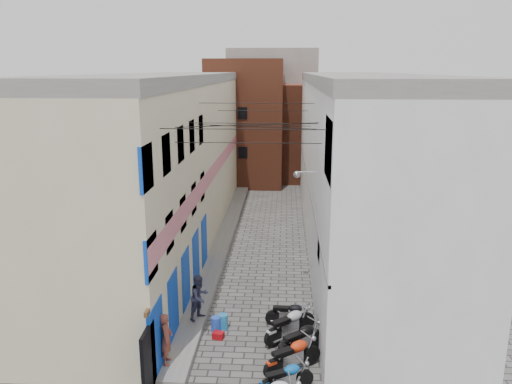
% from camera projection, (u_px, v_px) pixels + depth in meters
% --- Properties ---
extents(plinth, '(0.90, 26.00, 0.25)m').
position_uv_depth(plinth, '(224.00, 240.00, 27.34)').
color(plinth, slate).
rests_on(plinth, ground).
extents(building_left, '(5.10, 27.00, 9.00)m').
position_uv_depth(building_left, '(167.00, 161.00, 26.42)').
color(building_left, '#BDB48F').
rests_on(building_left, ground).
extents(building_right, '(5.94, 26.00, 9.00)m').
position_uv_depth(building_right, '(357.00, 163.00, 25.88)').
color(building_right, silver).
rests_on(building_right, ground).
extents(building_far_brick_left, '(6.00, 6.00, 10.00)m').
position_uv_depth(building_far_brick_left, '(246.00, 122.00, 40.71)').
color(building_far_brick_left, brown).
rests_on(building_far_brick_left, ground).
extents(building_far_brick_right, '(5.00, 6.00, 8.00)m').
position_uv_depth(building_far_brick_right, '(306.00, 132.00, 42.60)').
color(building_far_brick_right, brown).
rests_on(building_far_brick_right, ground).
extents(building_far_concrete, '(8.00, 5.00, 11.00)m').
position_uv_depth(building_far_concrete, '(272.00, 110.00, 46.29)').
color(building_far_concrete, slate).
rests_on(building_far_concrete, ground).
extents(far_shopfront, '(2.00, 0.30, 2.40)m').
position_uv_depth(far_shopfront, '(269.00, 175.00, 38.79)').
color(far_shopfront, black).
rests_on(far_shopfront, ground).
extents(overhead_wires, '(5.80, 13.02, 1.32)m').
position_uv_depth(overhead_wires, '(255.00, 122.00, 20.36)').
color(overhead_wires, black).
rests_on(overhead_wires, ground).
extents(motorcycle_c, '(1.87, 1.32, 1.04)m').
position_uv_depth(motorcycle_c, '(286.00, 377.00, 14.53)').
color(motorcycle_c, '#0A53A3').
rests_on(motorcycle_c, ground).
extents(motorcycle_d, '(2.10, 1.75, 1.22)m').
position_uv_depth(motorcycle_d, '(293.00, 354.00, 15.51)').
color(motorcycle_d, red).
rests_on(motorcycle_d, ground).
extents(motorcycle_e, '(2.01, 1.82, 1.20)m').
position_uv_depth(motorcycle_e, '(302.00, 338.00, 16.45)').
color(motorcycle_e, black).
rests_on(motorcycle_e, ground).
extents(motorcycle_f, '(2.08, 1.93, 1.25)m').
position_uv_depth(motorcycle_f, '(290.00, 323.00, 17.35)').
color(motorcycle_f, '#B9B8BE').
rests_on(motorcycle_f, ground).
extents(motorcycle_g, '(1.86, 0.70, 1.05)m').
position_uv_depth(motorcycle_g, '(290.00, 313.00, 18.31)').
color(motorcycle_g, black).
rests_on(motorcycle_g, ground).
extents(person_a, '(0.48, 0.66, 1.67)m').
position_uv_depth(person_a, '(166.00, 339.00, 15.50)').
color(person_a, brown).
rests_on(person_a, plinth).
extents(person_b, '(0.99, 1.04, 1.69)m').
position_uv_depth(person_b, '(200.00, 297.00, 18.30)').
color(person_b, '#383955').
rests_on(person_b, plinth).
extents(water_jug_near, '(0.43, 0.43, 0.54)m').
position_uv_depth(water_jug_near, '(216.00, 324.00, 18.01)').
color(water_jug_near, blue).
rests_on(water_jug_near, ground).
extents(water_jug_far, '(0.45, 0.45, 0.57)m').
position_uv_depth(water_jug_far, '(223.00, 322.00, 18.15)').
color(water_jug_far, '#257BBC').
rests_on(water_jug_far, ground).
extents(red_crate, '(0.44, 0.37, 0.24)m').
position_uv_depth(red_crate, '(218.00, 335.00, 17.55)').
color(red_crate, '#A00B11').
rests_on(red_crate, ground).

